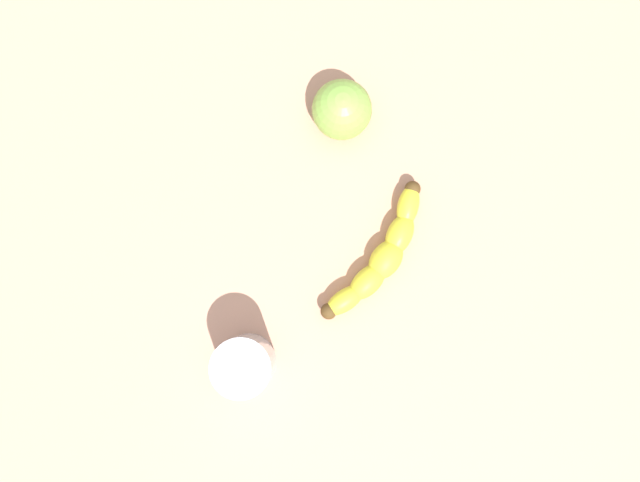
% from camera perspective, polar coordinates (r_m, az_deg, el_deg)
% --- Properties ---
extents(wooden_tabletop, '(1.20, 1.20, 0.03)m').
position_cam_1_polar(wooden_tabletop, '(0.82, -1.11, 1.54)').
color(wooden_tabletop, tan).
rests_on(wooden_tabletop, ground).
extents(banana, '(0.16, 0.16, 0.04)m').
position_cam_1_polar(banana, '(0.79, 5.65, -1.47)').
color(banana, yellow).
rests_on(banana, wooden_tabletop).
extents(smoothie_glass, '(0.07, 0.07, 0.09)m').
position_cam_1_polar(smoothie_glass, '(0.77, -7.08, -11.32)').
color(smoothie_glass, silver).
rests_on(smoothie_glass, wooden_tabletop).
extents(green_apple_fruit, '(0.08, 0.08, 0.08)m').
position_cam_1_polar(green_apple_fruit, '(0.80, 1.97, 12.06)').
color(green_apple_fruit, '#84B747').
rests_on(green_apple_fruit, wooden_tabletop).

